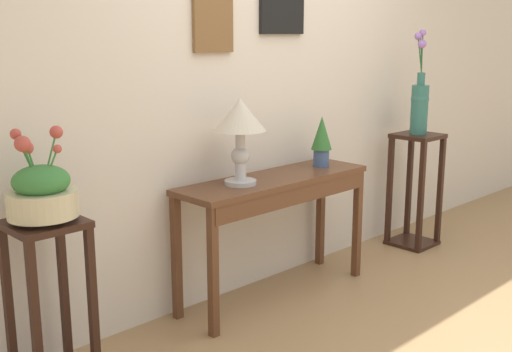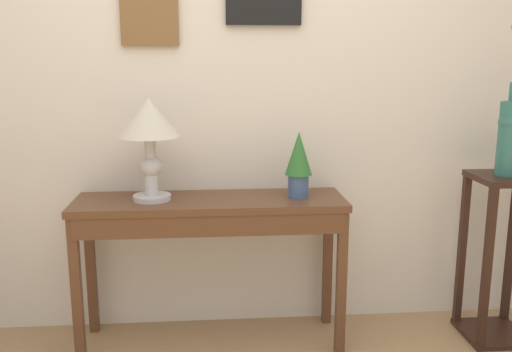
% 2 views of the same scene
% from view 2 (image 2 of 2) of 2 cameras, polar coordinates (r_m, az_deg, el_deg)
% --- Properties ---
extents(back_wall_with_art, '(9.00, 0.13, 2.80)m').
position_cam_2_polar(back_wall_with_art, '(2.89, -1.98, 11.59)').
color(back_wall_with_art, beige).
rests_on(back_wall_with_art, ground).
extents(console_table, '(1.31, 0.38, 0.76)m').
position_cam_2_polar(console_table, '(2.69, -4.74, -4.71)').
color(console_table, '#56331E').
rests_on(console_table, ground).
extents(table_lamp, '(0.29, 0.29, 0.49)m').
position_cam_2_polar(table_lamp, '(2.64, -10.98, 4.97)').
color(table_lamp, '#B7B7BC').
rests_on(table_lamp, console_table).
extents(potted_plant_on_console, '(0.13, 0.13, 0.32)m').
position_cam_2_polar(potted_plant_on_console, '(2.69, 4.43, 1.55)').
color(potted_plant_on_console, '#3D5684').
rests_on(potted_plant_on_console, console_table).
extents(pedestal_stand_right, '(0.32, 0.32, 0.86)m').
position_cam_2_polar(pedestal_stand_right, '(3.09, 23.87, -7.77)').
color(pedestal_stand_right, black).
rests_on(pedestal_stand_right, ground).
extents(flower_vase_tall_right, '(0.16, 0.16, 0.76)m').
position_cam_2_polar(flower_vase_tall_right, '(2.94, 24.98, 4.78)').
color(flower_vase_tall_right, '#2D665B').
rests_on(flower_vase_tall_right, pedestal_stand_right).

